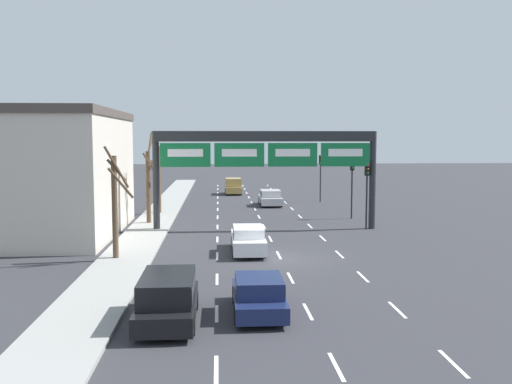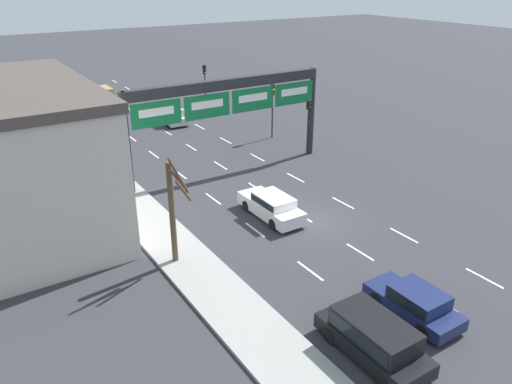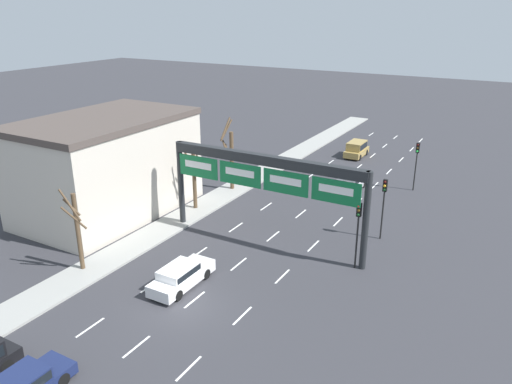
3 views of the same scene
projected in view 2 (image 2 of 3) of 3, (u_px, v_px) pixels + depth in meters
ground_plane at (312, 222)px, 29.05m from camera, size 220.00×220.00×0.00m
sidewalk_left at (187, 261)px, 25.07m from camera, size 2.80×110.00×0.15m
lane_dashes at (205, 156)px, 39.43m from camera, size 6.72×67.00×0.01m
sign_gantry at (229, 98)px, 34.19m from camera, size 15.25×0.70×6.74m
building_near at (10, 160)px, 27.03m from camera, size 8.99×14.42×8.08m
car_navy at (415, 302)px, 20.86m from camera, size 1.82×4.17×1.36m
car_white at (272, 205)px, 29.35m from camera, size 1.80×4.80×1.47m
suv_black at (374, 336)px, 18.65m from camera, size 1.95×4.63×1.64m
suv_gold at (103, 95)px, 54.49m from camera, size 1.84×3.95×1.80m
car_silver at (171, 115)px, 47.64m from camera, size 1.98×4.53×1.47m
traffic_light_near_gantry at (309, 114)px, 38.38m from camera, size 0.30×0.35×4.60m
traffic_light_mid_block at (273, 100)px, 42.44m from camera, size 0.30×0.35×4.68m
traffic_light_far_end at (205, 78)px, 51.44m from camera, size 0.30×0.35×4.58m
tree_bare_closest at (174, 207)px, 23.77m from camera, size 1.40×1.17×5.74m
tree_bare_second at (101, 141)px, 33.37m from camera, size 1.22×1.58×5.17m
tree_bare_third at (78, 117)px, 37.57m from camera, size 1.19×1.88×6.64m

